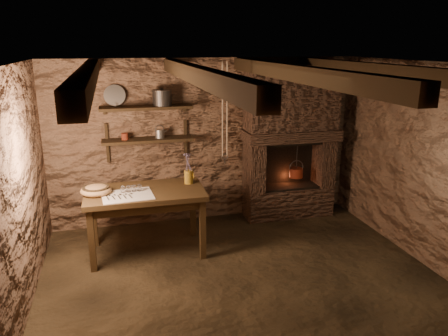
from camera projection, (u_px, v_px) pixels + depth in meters
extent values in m
plane|color=black|center=(244.00, 283.00, 4.92)|extent=(4.50, 4.50, 0.00)
cube|color=#4D3224|center=(205.00, 141.00, 6.44)|extent=(4.50, 0.04, 2.40)
cube|color=#4D3224|center=(341.00, 277.00, 2.72)|extent=(4.50, 0.04, 2.40)
cube|color=#4D3224|center=(14.00, 200.00, 4.04)|extent=(0.04, 4.00, 2.40)
cube|color=#4D3224|center=(428.00, 167.00, 5.13)|extent=(0.04, 4.00, 2.40)
cube|color=black|center=(247.00, 64.00, 4.25)|extent=(4.50, 4.00, 0.04)
cube|color=black|center=(88.00, 77.00, 3.91)|extent=(0.14, 3.95, 0.16)
cube|color=black|center=(197.00, 75.00, 4.15)|extent=(0.14, 3.95, 0.16)
cube|color=black|center=(294.00, 73.00, 4.39)|extent=(0.14, 3.95, 0.16)
cube|color=black|center=(382.00, 71.00, 4.64)|extent=(0.14, 3.95, 0.16)
cube|color=black|center=(148.00, 140.00, 6.06)|extent=(1.25, 0.30, 0.04)
cube|color=black|center=(146.00, 108.00, 5.93)|extent=(1.25, 0.30, 0.04)
cube|color=#3C271E|center=(288.00, 201.00, 6.80)|extent=(1.35, 0.45, 0.45)
cube|color=#3C271E|center=(254.00, 167.00, 6.49)|extent=(0.23, 0.45, 0.75)
cube|color=#3C271E|center=(323.00, 162.00, 6.77)|extent=(0.23, 0.45, 0.75)
cube|color=#3C271E|center=(291.00, 135.00, 6.48)|extent=(1.43, 0.51, 0.16)
cube|color=#3C271E|center=(292.00, 98.00, 6.35)|extent=(1.35, 0.45, 0.94)
cube|color=black|center=(284.00, 161.00, 6.81)|extent=(0.90, 0.06, 0.75)
cube|color=#342312|center=(145.00, 193.00, 5.42)|extent=(1.47, 0.85, 0.06)
cube|color=#342312|center=(145.00, 200.00, 5.45)|extent=(1.34, 0.72, 0.10)
cube|color=beige|center=(127.00, 195.00, 5.23)|extent=(0.63, 0.52, 0.01)
cylinder|color=olive|center=(189.00, 177.00, 5.67)|extent=(0.15, 0.15, 0.18)
torus|color=olive|center=(193.00, 175.00, 5.68)|extent=(0.02, 0.10, 0.10)
ellipsoid|color=olive|center=(96.00, 190.00, 5.28)|extent=(0.48, 0.48, 0.13)
cylinder|color=#2D2B28|center=(162.00, 98.00, 5.96)|extent=(0.34, 0.34, 0.20)
cylinder|color=#A8A8A3|center=(115.00, 95.00, 5.88)|extent=(0.30, 0.15, 0.29)
cylinder|color=#5E1F12|center=(125.00, 136.00, 5.97)|extent=(0.11, 0.11, 0.09)
cylinder|color=maroon|center=(296.00, 173.00, 6.65)|extent=(0.27, 0.27, 0.14)
torus|color=#2D2B28|center=(296.00, 167.00, 6.63)|extent=(0.23, 0.01, 0.23)
cylinder|color=#2D2B28|center=(297.00, 157.00, 6.58)|extent=(0.01, 0.01, 0.44)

